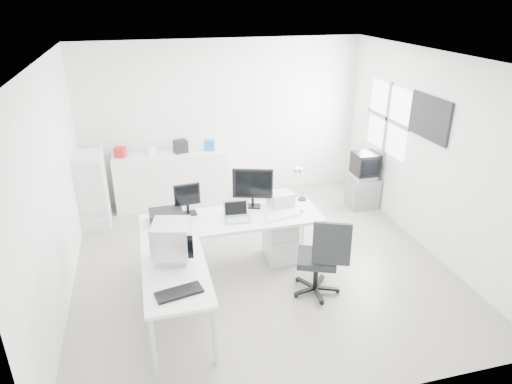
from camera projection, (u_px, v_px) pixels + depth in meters
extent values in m
cube|color=#BDB6A9|center=(260.00, 262.00, 6.45)|extent=(5.00, 5.00, 0.01)
cube|color=white|center=(260.00, 58.00, 5.31)|extent=(5.00, 5.00, 0.01)
cube|color=silver|center=(224.00, 121.00, 8.09)|extent=(5.00, 0.02, 2.80)
cube|color=silver|center=(53.00, 189.00, 5.31)|extent=(0.02, 5.00, 2.80)
cube|color=silver|center=(430.00, 154.00, 6.46)|extent=(0.02, 5.00, 2.80)
cube|color=white|center=(280.00, 239.00, 6.46)|extent=(0.40, 0.50, 0.60)
cube|color=black|center=(166.00, 216.00, 5.94)|extent=(0.44, 0.34, 0.15)
cube|color=white|center=(282.00, 216.00, 6.09)|extent=(0.49, 0.24, 0.02)
sphere|color=white|center=(302.00, 211.00, 6.19)|extent=(0.06, 0.06, 0.06)
cube|color=silver|center=(281.00, 199.00, 6.40)|extent=(0.36, 0.33, 0.18)
cube|color=black|center=(179.00, 292.00, 4.55)|extent=(0.50, 0.28, 0.03)
cube|color=slate|center=(362.00, 192.00, 8.01)|extent=(0.50, 0.41, 0.54)
cube|color=white|center=(171.00, 179.00, 8.01)|extent=(1.93, 0.48, 0.96)
cube|color=red|center=(120.00, 152.00, 7.59)|extent=(0.21, 0.20, 0.17)
cube|color=white|center=(151.00, 151.00, 7.71)|extent=(0.16, 0.15, 0.13)
cube|color=black|center=(181.00, 146.00, 7.81)|extent=(0.25, 0.24, 0.21)
cube|color=blue|center=(209.00, 145.00, 7.94)|extent=(0.21, 0.19, 0.18)
cylinder|color=white|center=(101.00, 152.00, 7.55)|extent=(0.07, 0.07, 0.22)
cube|color=white|center=(93.00, 190.00, 7.23)|extent=(0.43, 0.52, 1.24)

